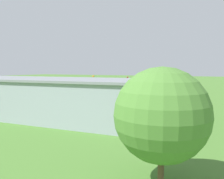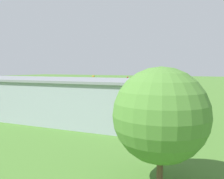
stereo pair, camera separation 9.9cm
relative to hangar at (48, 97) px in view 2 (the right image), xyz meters
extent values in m
plane|color=#47752D|center=(2.44, -32.92, -3.33)|extent=(400.00, 400.00, 0.00)
cube|color=#99A3AD|center=(0.00, 0.02, -0.18)|extent=(39.22, 14.27, 6.29)
cube|color=gray|center=(0.00, 0.02, 3.14)|extent=(39.84, 14.89, 0.35)
cube|color=#384251|center=(0.22, -6.51, -0.75)|extent=(10.00, 0.50, 5.16)
cylinder|color=#B21E1E|center=(-1.95, -34.20, 0.50)|extent=(1.63, 6.76, 1.97)
cone|color=black|center=(-1.67, -37.81, 0.02)|extent=(0.84, 0.85, 0.86)
cube|color=#B21E1E|center=(-1.89, -34.96, 0.23)|extent=(8.30, 2.09, 0.31)
cube|color=#B21E1E|center=(-1.85, -35.56, 1.71)|extent=(8.30, 2.09, 0.31)
cube|color=#B21E1E|center=(-2.18, -31.37, 1.94)|extent=(0.20, 1.27, 1.43)
cube|color=#B21E1E|center=(-2.19, -31.23, 0.89)|extent=(2.66, 1.10, 0.20)
cylinder|color=black|center=(-2.86, -34.76, -0.88)|extent=(0.19, 0.65, 0.64)
cylinder|color=black|center=(-0.97, -34.61, -0.88)|extent=(0.19, 0.65, 0.64)
cylinder|color=#332D28|center=(-4.49, -35.46, 0.97)|extent=(0.10, 0.29, 1.55)
cylinder|color=#332D28|center=(0.75, -35.05, 0.97)|extent=(0.10, 0.29, 1.55)
cube|color=orange|center=(20.10, -13.24, -2.67)|extent=(1.77, 4.34, 0.67)
cube|color=#2D3842|center=(20.10, -13.24, -2.03)|extent=(1.53, 2.44, 0.62)
cylinder|color=black|center=(19.29, -11.76, -3.01)|extent=(0.23, 0.64, 0.64)
cylinder|color=black|center=(20.97, -11.80, -3.01)|extent=(0.23, 0.64, 0.64)
cylinder|color=black|center=(19.23, -14.69, -3.01)|extent=(0.23, 0.64, 0.64)
cylinder|color=black|center=(20.91, -14.72, -3.01)|extent=(0.23, 0.64, 0.64)
cube|color=white|center=(26.73, -13.49, -2.65)|extent=(2.38, 4.40, 0.71)
cube|color=#2D3842|center=(26.73, -13.49, -2.02)|extent=(1.90, 2.55, 0.55)
cylinder|color=black|center=(25.64, -12.21, -3.01)|extent=(0.31, 0.67, 0.64)
cylinder|color=black|center=(26.05, -15.03, -3.01)|extent=(0.31, 0.67, 0.64)
cylinder|color=black|center=(27.82, -14.77, -3.01)|extent=(0.31, 0.67, 0.64)
cylinder|color=beige|center=(-20.01, -16.84, -2.91)|extent=(0.38, 0.38, 0.84)
cylinder|color=#72338C|center=(-20.01, -16.84, -2.20)|extent=(0.45, 0.45, 0.59)
sphere|color=#D8AD84|center=(-20.01, -16.84, -1.79)|extent=(0.23, 0.23, 0.23)
cylinder|color=#72338C|center=(17.95, -16.41, -2.91)|extent=(0.45, 0.45, 0.84)
cylinder|color=orange|center=(17.95, -16.41, -2.19)|extent=(0.54, 0.54, 0.60)
sphere|color=beige|center=(17.95, -16.41, -1.78)|extent=(0.23, 0.23, 0.23)
cylinder|color=#33723F|center=(-15.19, -17.14, -2.93)|extent=(0.35, 0.35, 0.80)
cylinder|color=beige|center=(-15.19, -17.14, -2.25)|extent=(0.41, 0.41, 0.57)
sphere|color=#9E704C|center=(-15.19, -17.14, -1.86)|extent=(0.22, 0.22, 0.22)
cylinder|color=brown|center=(-23.60, 16.11, -1.79)|extent=(0.45, 0.45, 3.08)
sphere|color=#4C7F33|center=(-23.60, 16.11, 1.77)|extent=(6.73, 6.73, 6.73)
cylinder|color=silver|center=(14.95, -42.55, -0.49)|extent=(0.12, 0.12, 5.67)
cone|color=orange|center=(15.65, -42.55, 2.19)|extent=(1.40, 0.87, 0.60)
camera|label=1|loc=(-27.56, 32.54, 5.00)|focal=38.81mm
camera|label=2|loc=(-27.65, 32.50, 5.00)|focal=38.81mm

